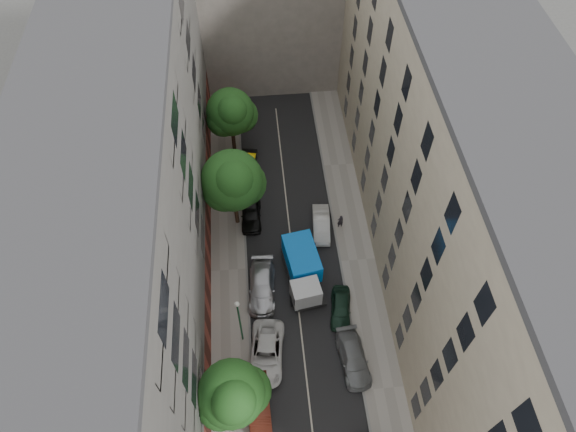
{
  "coord_description": "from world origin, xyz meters",
  "views": [
    {
      "loc": [
        -2.53,
        -22.46,
        37.58
      ],
      "look_at": [
        -0.4,
        0.85,
        6.0
      ],
      "focal_mm": 32.0,
      "sensor_mm": 36.0,
      "label": 1
    }
  ],
  "objects": [
    {
      "name": "lamp_post",
      "position": [
        -4.55,
        -6.26,
        3.89
      ],
      "size": [
        0.36,
        0.36,
        6.01
      ],
      "color": "#164E2D",
      "rests_on": "sidewalk_left"
    },
    {
      "name": "car_right_3",
      "position": [
        2.8,
        3.6,
        0.69
      ],
      "size": [
        1.79,
        4.27,
        1.37
      ],
      "primitive_type": "imported",
      "rotation": [
        0.0,
        0.0,
        -0.08
      ],
      "color": "silver",
      "rests_on": "ground"
    },
    {
      "name": "tree_near",
      "position": [
        -4.98,
        -12.4,
        5.91
      ],
      "size": [
        4.66,
        4.28,
        8.37
      ],
      "color": "#382619",
      "rests_on": "sidewalk_left"
    },
    {
      "name": "ground",
      "position": [
        0.0,
        0.0,
        0.0
      ],
      "size": [
        120.0,
        120.0,
        0.0
      ],
      "primitive_type": "plane",
      "color": "#4C4C49",
      "rests_on": "ground"
    },
    {
      "name": "car_left_4",
      "position": [
        -3.32,
        5.4,
        0.75
      ],
      "size": [
        1.92,
        4.44,
        1.49
      ],
      "primitive_type": "imported",
      "rotation": [
        0.0,
        0.0,
        -0.04
      ],
      "color": "black",
      "rests_on": "ground"
    },
    {
      "name": "pedestrian",
      "position": [
        4.5,
        3.63,
        0.91
      ],
      "size": [
        0.6,
        0.44,
        1.52
      ],
      "primitive_type": "imported",
      "rotation": [
        0.0,
        0.0,
        3.3
      ],
      "color": "black",
      "rests_on": "sidewalk_right"
    },
    {
      "name": "building_right",
      "position": [
        11.0,
        0.0,
        10.0
      ],
      "size": [
        8.0,
        44.0,
        20.0
      ],
      "primitive_type": "cube",
      "color": "tan",
      "rests_on": "ground"
    },
    {
      "name": "car_left_5",
      "position": [
        -3.44,
        11.0,
        0.72
      ],
      "size": [
        2.23,
        4.54,
        1.43
      ],
      "primitive_type": "imported",
      "rotation": [
        0.0,
        0.0,
        -0.17
      ],
      "color": "black",
      "rests_on": "ground"
    },
    {
      "name": "road_surface",
      "position": [
        0.0,
        0.0,
        0.01
      ],
      "size": [
        8.0,
        44.0,
        0.02
      ],
      "primitive_type": "cube",
      "color": "black",
      "rests_on": "ground"
    },
    {
      "name": "sidewalk_right",
      "position": [
        5.5,
        0.0,
        0.07
      ],
      "size": [
        3.0,
        44.0,
        0.15
      ],
      "primitive_type": "cube",
      "color": "gray",
      "rests_on": "ground"
    },
    {
      "name": "tree_mid",
      "position": [
        -4.5,
        4.89,
        5.67
      ],
      "size": [
        5.4,
        5.14,
        8.37
      ],
      "color": "#382619",
      "rests_on": "sidewalk_left"
    },
    {
      "name": "car_right_2",
      "position": [
        3.3,
        -4.6,
        0.66
      ],
      "size": [
        2.18,
        4.08,
        1.32
      ],
      "primitive_type": "imported",
      "rotation": [
        0.0,
        0.0,
        -0.17
      ],
      "color": "black",
      "rests_on": "ground"
    },
    {
      "name": "car_right_1",
      "position": [
        3.6,
        -8.8,
        0.69
      ],
      "size": [
        2.36,
        4.89,
        1.37
      ],
      "primitive_type": "imported",
      "rotation": [
        0.0,
        0.0,
        0.1
      ],
      "color": "slate",
      "rests_on": "ground"
    },
    {
      "name": "sidewalk_left",
      "position": [
        -5.5,
        0.0,
        0.07
      ],
      "size": [
        3.0,
        44.0,
        0.15
      ],
      "primitive_type": "cube",
      "color": "gray",
      "rests_on": "ground"
    },
    {
      "name": "tree_far",
      "position": [
        -4.5,
        13.89,
        4.96
      ],
      "size": [
        4.86,
        4.51,
        7.3
      ],
      "color": "#382619",
      "rests_on": "sidewalk_left"
    },
    {
      "name": "building_left",
      "position": [
        -11.0,
        0.0,
        10.0
      ],
      "size": [
        8.0,
        44.0,
        20.0
      ],
      "primitive_type": "cube",
      "color": "#52504D",
      "rests_on": "ground"
    },
    {
      "name": "car_left_1",
      "position": [
        -3.6,
        -11.4,
        0.73
      ],
      "size": [
        1.7,
        4.47,
        1.45
      ],
      "primitive_type": "imported",
      "rotation": [
        0.0,
        0.0,
        0.04
      ],
      "color": "#4C1A0F",
      "rests_on": "ground"
    },
    {
      "name": "tarp_truck",
      "position": [
        0.6,
        -1.31,
        1.53
      ],
      "size": [
        3.26,
        6.33,
        2.78
      ],
      "rotation": [
        0.0,
        0.0,
        0.16
      ],
      "color": "black",
      "rests_on": "ground"
    },
    {
      "name": "car_left_2",
      "position": [
        -2.8,
        -7.8,
        0.74
      ],
      "size": [
        3.16,
        5.6,
        1.48
      ],
      "primitive_type": "imported",
      "rotation": [
        0.0,
        0.0,
        -0.14
      ],
      "color": "silver",
      "rests_on": "ground"
    },
    {
      "name": "car_left_3",
      "position": [
        -2.8,
        -2.2,
        0.76
      ],
      "size": [
        2.52,
        5.36,
        1.51
      ],
      "primitive_type": "imported",
      "rotation": [
        0.0,
        0.0,
        -0.08
      ],
      "color": "#B7B7BC",
      "rests_on": "ground"
    }
  ]
}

